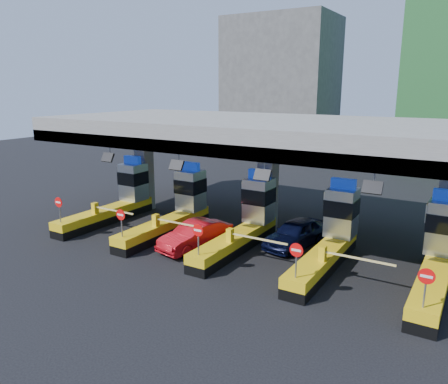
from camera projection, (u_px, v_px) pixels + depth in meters
The scene contains 10 objects.
ground at pixel (244, 245), 25.13m from camera, with size 120.00×120.00×0.00m, color black.
toll_canopy at pixel (268, 134), 26.07m from camera, with size 28.00×12.09×7.00m.
toll_lane_far_left at pixel (119, 198), 30.07m from camera, with size 4.43×8.00×4.16m.
toll_lane_left at pixel (177, 209), 27.55m from camera, with size 4.43×8.00×4.16m.
toll_lane_center at pixel (247, 221), 25.03m from camera, with size 4.43×8.00×4.16m.
toll_lane_right at pixel (332, 236), 22.51m from camera, with size 4.43×8.00×4.16m.
toll_lane_far_right at pixel (439, 255), 20.00m from camera, with size 4.43×8.00×4.16m.
bg_building_concrete at pixel (281, 86), 59.99m from camera, with size 14.00×10.00×18.00m, color #4C4C49.
van at pixel (296, 233), 24.81m from camera, with size 1.87×4.65×1.58m, color black.
red_car at pixel (195, 235), 24.54m from camera, with size 1.61×4.61×1.52m, color #AE0D15.
Camera 1 is at (11.29, -20.87, 8.90)m, focal length 35.00 mm.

